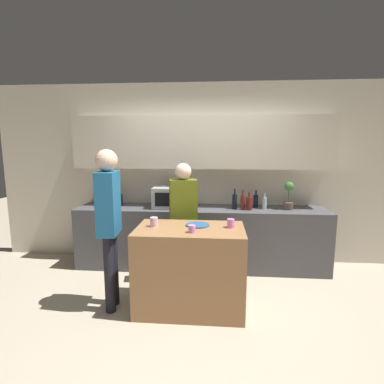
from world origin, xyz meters
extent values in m
plane|color=#BCAD93|center=(0.00, 0.00, 0.00)|extent=(14.00, 14.00, 0.00)
cube|color=beige|center=(0.00, 1.74, 1.35)|extent=(6.40, 0.08, 2.70)
cube|color=beige|center=(0.00, 1.54, 1.83)|extent=(3.74, 0.32, 0.75)
cube|color=#4C4C51|center=(0.00, 1.39, 0.44)|extent=(3.60, 0.62, 0.89)
cube|color=#996B42|center=(-0.05, 0.24, 0.46)|extent=(1.16, 0.69, 0.91)
cube|color=#B7BABC|center=(-0.43, 1.39, 1.04)|extent=(0.52, 0.38, 0.30)
cube|color=black|center=(-0.48, 1.20, 1.04)|extent=(0.31, 0.01, 0.19)
cube|color=black|center=(-1.31, 1.39, 0.98)|extent=(0.26, 0.16, 0.18)
cube|color=black|center=(-1.36, 1.39, 1.07)|extent=(0.02, 0.11, 0.01)
cube|color=black|center=(-1.26, 1.39, 1.07)|extent=(0.02, 0.11, 0.01)
cylinder|color=brown|center=(1.24, 1.39, 0.94)|extent=(0.14, 0.14, 0.10)
cylinder|color=#38662D|center=(1.24, 1.39, 1.08)|extent=(0.01, 0.01, 0.18)
sphere|color=#3D7A38|center=(1.24, 1.39, 1.22)|extent=(0.13, 0.13, 0.13)
cylinder|color=black|center=(0.48, 1.36, 0.99)|extent=(0.07, 0.07, 0.21)
cylinder|color=black|center=(0.48, 1.36, 1.14)|extent=(0.02, 0.02, 0.08)
cylinder|color=maroon|center=(0.59, 1.32, 0.99)|extent=(0.06, 0.06, 0.21)
cylinder|color=maroon|center=(0.59, 1.32, 1.13)|extent=(0.02, 0.02, 0.08)
cylinder|color=maroon|center=(0.68, 1.31, 0.98)|extent=(0.09, 0.09, 0.18)
cylinder|color=maroon|center=(0.68, 1.31, 1.11)|extent=(0.03, 0.03, 0.07)
cylinder|color=black|center=(0.80, 1.50, 0.98)|extent=(0.07, 0.07, 0.18)
cylinder|color=black|center=(0.80, 1.50, 1.11)|extent=(0.02, 0.02, 0.07)
cylinder|color=silver|center=(0.91, 1.40, 0.97)|extent=(0.06, 0.06, 0.16)
cylinder|color=silver|center=(0.91, 1.40, 1.08)|extent=(0.02, 0.02, 0.06)
cylinder|color=#2D5684|center=(0.02, 0.34, 0.92)|extent=(0.26, 0.26, 0.01)
cylinder|color=#D984DF|center=(-0.02, 0.08, 0.95)|extent=(0.07, 0.07, 0.08)
cylinder|color=#E97CD3|center=(0.38, 0.29, 0.96)|extent=(0.08, 0.08, 0.09)
cylinder|color=silver|center=(-0.45, 0.26, 0.96)|extent=(0.09, 0.09, 0.10)
cylinder|color=black|center=(-0.92, 0.24, 0.42)|extent=(0.11, 0.11, 0.85)
cylinder|color=black|center=(-0.91, 0.08, 0.42)|extent=(0.11, 0.11, 0.85)
cube|color=#206293|center=(-0.91, 0.16, 1.18)|extent=(0.22, 0.36, 0.67)
sphere|color=beige|center=(-0.91, 0.16, 1.63)|extent=(0.23, 0.23, 0.23)
cylinder|color=black|center=(-0.11, 0.86, 0.38)|extent=(0.11, 0.11, 0.76)
cylinder|color=black|center=(-0.27, 0.83, 0.38)|extent=(0.11, 0.11, 0.76)
cube|color=#5D6917|center=(-0.19, 0.84, 1.06)|extent=(0.37, 0.26, 0.60)
sphere|color=beige|center=(-0.19, 0.84, 1.46)|extent=(0.21, 0.21, 0.21)
camera|label=1|loc=(0.23, -2.85, 1.80)|focal=28.00mm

